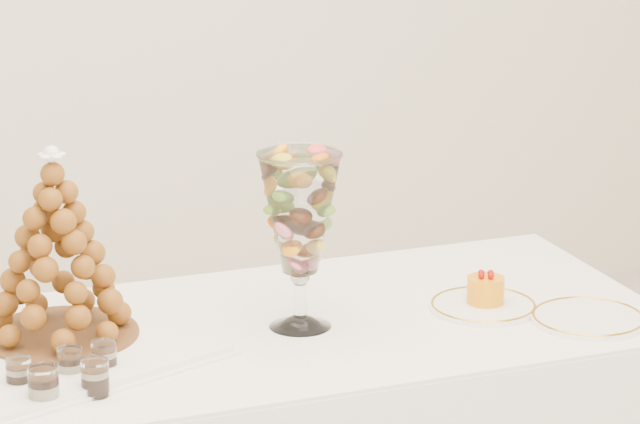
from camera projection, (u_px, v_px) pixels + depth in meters
name	position (u px, v px, depth m)	size (l,w,h in m)	color
lace_tray	(51.00, 354.00, 2.94)	(0.57, 0.43, 0.02)	white
macaron_vase	(300.00, 215.00, 3.05)	(0.17, 0.17, 0.37)	white
cake_plate	(483.00, 306.00, 3.21)	(0.23, 0.23, 0.01)	white
spare_plate	(588.00, 319.00, 3.14)	(0.24, 0.24, 0.01)	white
verrine_a	(19.00, 374.00, 2.79)	(0.05, 0.05, 0.06)	white
verrine_b	(70.00, 364.00, 2.84)	(0.05, 0.05, 0.06)	white
verrine_c	(104.00, 358.00, 2.86)	(0.05, 0.05, 0.07)	white
verrine_d	(44.00, 386.00, 2.72)	(0.06, 0.06, 0.08)	white
verrine_e	(95.00, 378.00, 2.77)	(0.05, 0.05, 0.07)	white
croquembouche	(56.00, 245.00, 2.96)	(0.31, 0.31, 0.39)	brown
mousse_cake	(486.00, 289.00, 3.21)	(0.08, 0.08, 0.07)	orange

